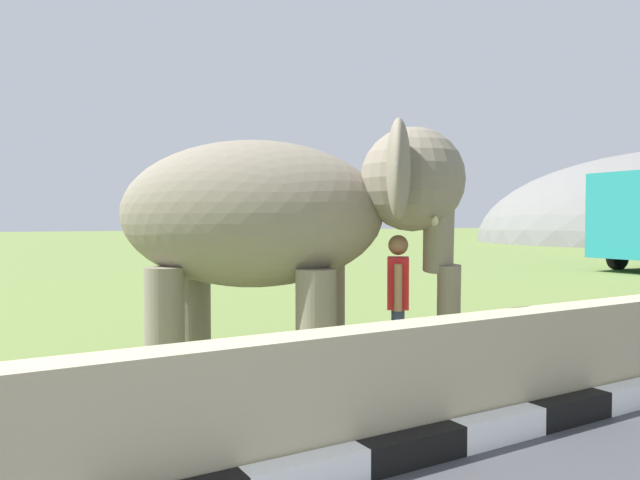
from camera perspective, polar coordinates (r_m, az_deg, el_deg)
name	(u,v)px	position (r m, az deg, el deg)	size (l,w,h in m)	color
barrier_parapet	(399,387)	(4.92, 7.49, -13.70)	(28.00, 0.36, 1.00)	tan
elephant	(280,218)	(6.91, -3.81, 2.15)	(3.92, 3.70, 2.86)	gray
person_handler	(398,299)	(6.94, 7.42, -5.54)	(0.46, 0.56, 1.66)	navy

